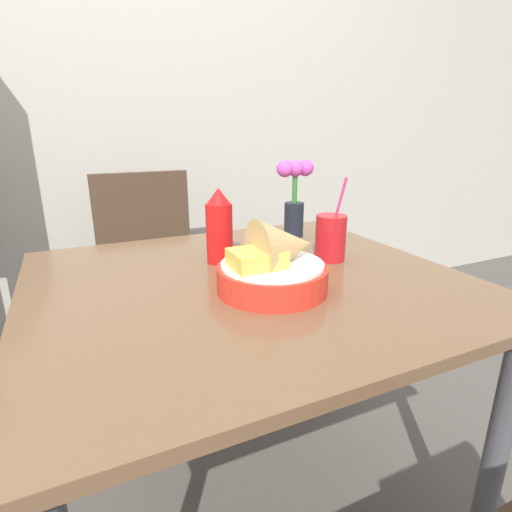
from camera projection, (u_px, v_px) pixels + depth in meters
The scene contains 8 objects.
ground_plane at pixel (249, 512), 1.15m from camera, with size 12.00×12.00×0.00m, color #4C4742.
wall_window at pixel (135, 74), 1.87m from camera, with size 7.00×0.06×2.60m.
dining_table at pixel (248, 318), 0.96m from camera, with size 0.97×0.89×0.72m.
chair_far_window at pixel (150, 261), 1.69m from camera, with size 0.40×0.40×0.88m.
food_basket at pixel (276, 265), 0.84m from camera, with size 0.24×0.24×0.16m.
ketchup_bottle at pixel (219, 227), 1.01m from camera, with size 0.07×0.07×0.19m.
drink_cup at pixel (331, 239), 1.04m from camera, with size 0.08×0.08×0.22m.
flower_vase at pixel (295, 194), 1.26m from camera, with size 0.13×0.06×0.24m.
Camera 1 is at (-0.35, -0.80, 1.05)m, focal length 28.00 mm.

